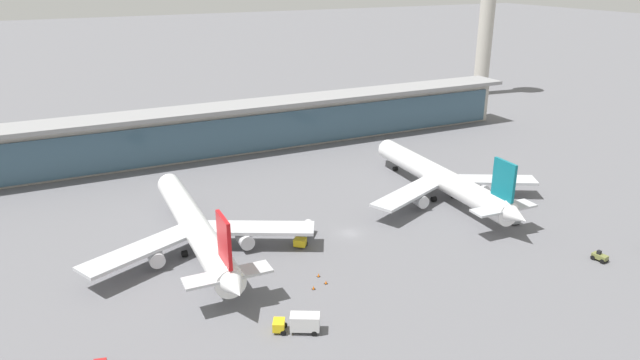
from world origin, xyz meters
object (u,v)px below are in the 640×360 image
safety_cone_charlie (319,275)px  service_truck_near_nose_grey (510,218)px  service_truck_at_far_stand_yellow (300,323)px  service_truck_under_wing_olive (600,257)px  airliner_centre_stand (442,178)px  safety_cone_bravo (326,282)px  safety_cone_alpha (314,288)px  airliner_left_stand (196,228)px  service_truck_on_taxiway_yellow (304,232)px  control_tower (487,11)px

safety_cone_charlie → service_truck_near_nose_grey: bearing=3.8°
service_truck_near_nose_grey → service_truck_at_far_stand_yellow: (-59.48, -17.45, 0.88)m
service_truck_near_nose_grey → safety_cone_charlie: service_truck_near_nose_grey is taller
service_truck_under_wing_olive → service_truck_at_far_stand_yellow: size_ratio=0.41×
airliner_centre_stand → service_truck_near_nose_grey: 19.62m
safety_cone_bravo → safety_cone_charlie: same height
service_truck_near_nose_grey → safety_cone_bravo: size_ratio=9.90×
service_truck_at_far_stand_yellow → safety_cone_alpha: (7.42, 10.56, -1.37)m
airliner_left_stand → service_truck_on_taxiway_yellow: 22.26m
service_truck_under_wing_olive → airliner_left_stand: bearing=150.8°
service_truck_on_taxiway_yellow → safety_cone_charlie: bearing=-105.2°
airliner_left_stand → service_truck_on_taxiway_yellow: (21.44, -4.95, -3.36)m
service_truck_under_wing_olive → safety_cone_charlie: 55.01m
airliner_left_stand → service_truck_on_taxiway_yellow: airliner_left_stand is taller
service_truck_on_taxiway_yellow → service_truck_under_wing_olive: bearing=-35.3°
service_truck_under_wing_olive → control_tower: bearing=57.7°
airliner_centre_stand → service_truck_under_wing_olive: 41.13m
service_truck_under_wing_olive → service_truck_at_far_stand_yellow: 62.12m
control_tower → safety_cone_charlie: size_ratio=92.65×
service_truck_on_taxiway_yellow → control_tower: control_tower is taller
safety_cone_alpha → safety_cone_bravo: 2.91m
service_truck_on_taxiway_yellow → safety_cone_bravo: size_ratio=11.63×
safety_cone_bravo → service_truck_near_nose_grey: bearing=7.1°
service_truck_on_taxiway_yellow → safety_cone_bravo: 18.62m
service_truck_near_nose_grey → service_truck_under_wing_olive: size_ratio=2.24×
service_truck_at_far_stand_yellow → control_tower: size_ratio=0.12×
safety_cone_charlie → safety_cone_alpha: bearing=-127.3°
airliner_centre_stand → safety_cone_alpha: size_ratio=86.22×
service_truck_near_nose_grey → control_tower: (86.44, 111.11, 34.66)m
service_truck_on_taxiway_yellow → control_tower: bearing=37.0°
service_truck_at_far_stand_yellow → safety_cone_alpha: size_ratio=10.75×
airliner_centre_stand → service_truck_at_far_stand_yellow: (-54.20, -35.86, -3.37)m
control_tower → service_truck_on_taxiway_yellow: bearing=-143.0°
airliner_left_stand → airliner_centre_stand: 61.37m
airliner_centre_stand → safety_cone_charlie: bearing=-153.8°
airliner_centre_stand → safety_cone_alpha: airliner_centre_stand is taller
safety_cone_bravo → service_truck_on_taxiway_yellow: bearing=77.4°
service_truck_near_nose_grey → safety_cone_alpha: service_truck_near_nose_grey is taller
airliner_left_stand → service_truck_on_taxiway_yellow: bearing=-13.0°
control_tower → safety_cone_alpha: bearing=-139.6°
airliner_left_stand → safety_cone_alpha: (14.57, -23.80, -4.75)m
service_truck_near_nose_grey → service_truck_under_wing_olive: 21.90m
service_truck_near_nose_grey → control_tower: 144.98m
service_truck_at_far_stand_yellow → safety_cone_bravo: service_truck_at_far_stand_yellow is taller
airliner_left_stand → service_truck_at_far_stand_yellow: bearing=-78.2°
control_tower → safety_cone_bravo: control_tower is taller
service_truck_on_taxiway_yellow → safety_cone_bravo: (-4.05, -18.13, -1.39)m
airliner_left_stand → safety_cone_bravo: bearing=-53.0°
safety_cone_charlie → control_tower: bearing=40.1°
service_truck_under_wing_olive → service_truck_on_taxiway_yellow: service_truck_on_taxiway_yellow is taller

